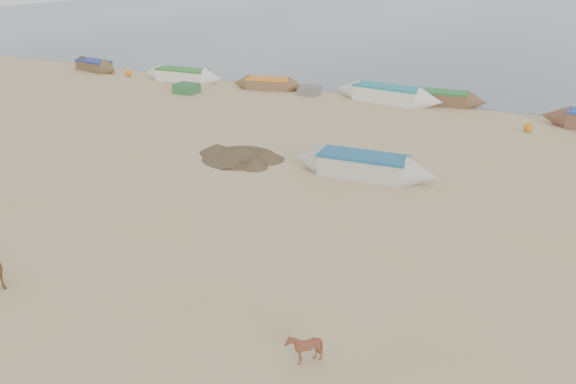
# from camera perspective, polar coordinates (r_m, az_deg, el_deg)

# --- Properties ---
(ground) EXTENTS (140.00, 140.00, 0.00)m
(ground) POSITION_cam_1_polar(r_m,az_deg,el_deg) (16.06, -6.53, -8.31)
(ground) COLOR tan
(ground) RESTS_ON ground
(sea) EXTENTS (160.00, 160.00, 0.00)m
(sea) POSITION_cam_1_polar(r_m,az_deg,el_deg) (94.01, 23.01, 16.34)
(sea) COLOR slate
(sea) RESTS_ON ground
(calf_front) EXTENTS (0.71, 0.63, 0.76)m
(calf_front) POSITION_cam_1_polar(r_m,az_deg,el_deg) (12.74, 1.63, -15.55)
(calf_front) COLOR brown
(calf_front) RESTS_ON ground
(near_canoe) EXTENTS (6.06, 1.73, 0.92)m
(near_canoe) POSITION_cam_1_polar(r_m,az_deg,el_deg) (22.78, 7.58, 2.70)
(near_canoe) COLOR beige
(near_canoe) RESTS_ON ground
(debris_pile) EXTENTS (4.02, 4.02, 0.43)m
(debris_pile) POSITION_cam_1_polar(r_m,az_deg,el_deg) (24.86, -4.98, 3.98)
(debris_pile) COLOR brown
(debris_pile) RESTS_ON ground
(waterline_canoes) EXTENTS (55.12, 4.17, 0.98)m
(waterline_canoes) POSITION_cam_1_polar(r_m,az_deg,el_deg) (33.96, 13.55, 9.05)
(waterline_canoes) COLOR brown
(waterline_canoes) RESTS_ON ground
(beach_clutter) EXTENTS (43.30, 4.29, 0.64)m
(beach_clutter) POSITION_cam_1_polar(r_m,az_deg,el_deg) (31.84, 19.21, 7.23)
(beach_clutter) COLOR #2D6538
(beach_clutter) RESTS_ON ground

